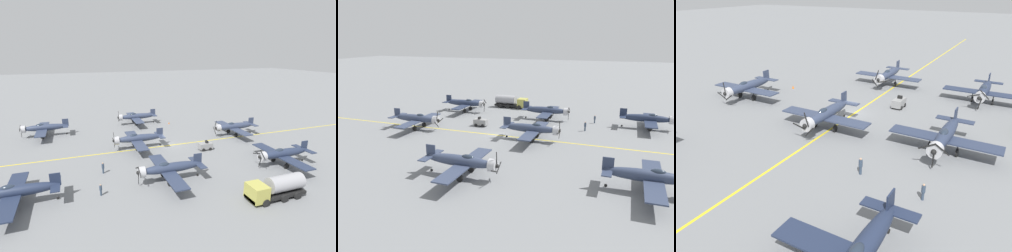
# 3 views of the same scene
# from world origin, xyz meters

# --- Properties ---
(ground_plane) EXTENTS (400.00, 400.00, 0.00)m
(ground_plane) POSITION_xyz_m (0.00, 0.00, 0.00)
(ground_plane) COLOR slate
(taxiway_stripe) EXTENTS (0.30, 160.00, 0.01)m
(taxiway_stripe) POSITION_xyz_m (0.00, 0.00, 0.00)
(taxiway_stripe) COLOR yellow
(taxiway_stripe) RESTS_ON ground
(airplane_mid_center) EXTENTS (12.00, 9.98, 3.74)m
(airplane_mid_center) POSITION_xyz_m (0.59, 6.12, 2.01)
(airplane_mid_center) COLOR #323C56
(airplane_mid_center) RESTS_ON ground
(airplane_far_left) EXTENTS (12.00, 9.98, 3.78)m
(airplane_far_left) POSITION_xyz_m (-13.83, 24.59, 2.01)
(airplane_far_left) COLOR #212B45
(airplane_far_left) RESTS_ON ground
(airplane_near_left) EXTENTS (12.00, 9.98, 3.65)m
(airplane_near_left) POSITION_xyz_m (-15.13, -14.44, 2.01)
(airplane_near_left) COLOR #252F49
(airplane_near_left) RESTS_ON ground
(airplane_mid_left) EXTENTS (12.00, 9.98, 3.65)m
(airplane_mid_left) POSITION_xyz_m (-14.05, 5.03, 2.01)
(airplane_mid_left) COLOR #2B364F
(airplane_mid_left) RESTS_ON ground
(airplane_near_center) EXTENTS (12.00, 9.98, 3.74)m
(airplane_near_center) POSITION_xyz_m (1.45, -16.12, 2.01)
(airplane_near_center) COLOR #333D57
(airplane_near_center) RESTS_ON ground
(airplane_mid_right) EXTENTS (12.00, 9.98, 3.80)m
(airplane_mid_right) POSITION_xyz_m (18.05, 2.26, 2.01)
(airplane_mid_right) COLOR #333D57
(airplane_mid_right) RESTS_ON ground
(tow_tractor) EXTENTS (1.57, 2.60, 1.79)m
(tow_tractor) POSITION_xyz_m (-4.62, -5.83, 0.79)
(tow_tractor) COLOR gray
(tow_tractor) RESTS_ON ground
(ground_crew_walking) EXTENTS (0.35, 0.35, 1.62)m
(ground_crew_walking) POSITION_xyz_m (-14.75, 14.78, 0.88)
(ground_crew_walking) COLOR #334256
(ground_crew_walking) RESTS_ON ground
(ground_crew_inspecting) EXTENTS (0.39, 0.39, 1.79)m
(ground_crew_inspecting) POSITION_xyz_m (-8.23, 13.74, 0.98)
(ground_crew_inspecting) COLOR #334256
(ground_crew_inspecting) RESTS_ON ground
(traffic_cone) EXTENTS (0.36, 0.36, 0.55)m
(traffic_cone) POSITION_xyz_m (15.22, -5.72, 0.28)
(traffic_cone) COLOR orange
(traffic_cone) RESTS_ON ground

